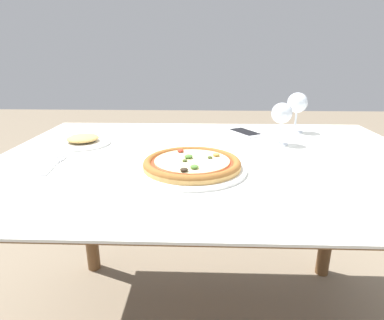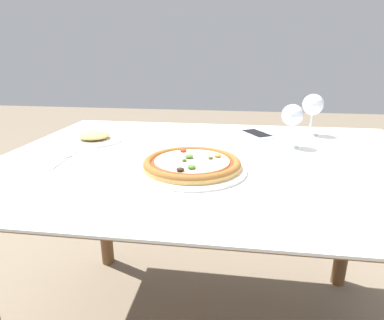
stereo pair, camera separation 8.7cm
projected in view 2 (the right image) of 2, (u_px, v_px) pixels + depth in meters
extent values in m
cube|color=brown|center=(215.00, 164.00, 1.00)|extent=(1.23, 0.86, 0.04)
cube|color=silver|center=(215.00, 158.00, 0.99)|extent=(1.33, 0.96, 0.01)
cylinder|color=brown|center=(103.00, 203.00, 1.53)|extent=(0.06, 0.06, 0.67)
cylinder|color=brown|center=(348.00, 219.00, 1.39)|extent=(0.06, 0.06, 0.67)
cylinder|color=white|center=(192.00, 169.00, 0.88)|extent=(0.30, 0.30, 0.01)
cylinder|color=tan|center=(192.00, 165.00, 0.87)|extent=(0.27, 0.27, 0.01)
torus|color=#935B28|center=(192.00, 163.00, 0.87)|extent=(0.27, 0.27, 0.02)
cylinder|color=#BC381E|center=(192.00, 162.00, 0.87)|extent=(0.22, 0.22, 0.00)
cylinder|color=beige|center=(192.00, 161.00, 0.87)|extent=(0.20, 0.20, 0.00)
ellipsoid|color=#2D2319|center=(180.00, 169.00, 0.79)|extent=(0.02, 0.02, 0.01)
ellipsoid|color=#4C7A33|center=(189.00, 156.00, 0.88)|extent=(0.02, 0.02, 0.01)
ellipsoid|color=#425123|center=(184.00, 160.00, 0.86)|extent=(0.01, 0.01, 0.01)
ellipsoid|color=#BC9342|center=(218.00, 155.00, 0.89)|extent=(0.02, 0.02, 0.01)
ellipsoid|color=#4C7A33|center=(192.00, 167.00, 0.80)|extent=(0.02, 0.02, 0.01)
ellipsoid|color=#A83323|center=(183.00, 150.00, 0.94)|extent=(0.02, 0.02, 0.01)
ellipsoid|color=#425123|center=(211.00, 158.00, 0.88)|extent=(0.01, 0.01, 0.01)
cube|color=silver|center=(57.00, 164.00, 0.93)|extent=(0.03, 0.11, 0.00)
cube|color=silver|center=(66.00, 157.00, 0.98)|extent=(0.03, 0.02, 0.00)
cube|color=silver|center=(66.00, 154.00, 1.01)|extent=(0.01, 0.05, 0.00)
cube|color=silver|center=(68.00, 154.00, 1.01)|extent=(0.01, 0.05, 0.00)
cube|color=silver|center=(71.00, 154.00, 1.01)|extent=(0.01, 0.05, 0.00)
cube|color=silver|center=(73.00, 154.00, 1.01)|extent=(0.01, 0.05, 0.00)
cylinder|color=silver|center=(289.00, 147.00, 1.10)|extent=(0.06, 0.06, 0.00)
cylinder|color=silver|center=(290.00, 135.00, 1.08)|extent=(0.01, 0.01, 0.08)
sphere|color=silver|center=(292.00, 115.00, 1.06)|extent=(0.07, 0.07, 0.07)
cylinder|color=silver|center=(309.00, 134.00, 1.26)|extent=(0.07, 0.07, 0.00)
cylinder|color=silver|center=(311.00, 124.00, 1.25)|extent=(0.01, 0.01, 0.08)
sphere|color=silver|center=(313.00, 104.00, 1.22)|extent=(0.08, 0.08, 0.08)
cube|color=white|center=(257.00, 134.00, 1.25)|extent=(0.13, 0.16, 0.01)
cube|color=black|center=(257.00, 133.00, 1.25)|extent=(0.12, 0.14, 0.00)
cylinder|color=white|center=(95.00, 140.00, 1.17)|extent=(0.19, 0.19, 0.01)
ellipsoid|color=tan|center=(95.00, 135.00, 1.16)|extent=(0.11, 0.11, 0.02)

